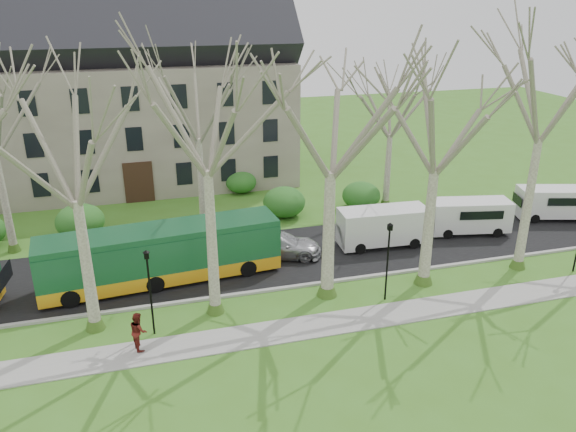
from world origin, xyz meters
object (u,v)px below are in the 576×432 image
object	(u,v)px
van_b	(469,217)
pedestrian_b	(138,331)
van_a	(383,227)
bus_follow	(162,254)
van_c	(555,203)
sedan	(279,245)

from	to	relation	value
van_b	pedestrian_b	xyz separation A→B (m)	(-21.80, -7.71, -0.24)
van_a	bus_follow	bearing A→B (deg)	-172.37
van_b	pedestrian_b	world-z (taller)	van_b
van_a	pedestrian_b	size ratio (longest dim) A/B	3.10
bus_follow	pedestrian_b	distance (m)	6.60
van_a	van_b	world-z (taller)	van_a
bus_follow	van_c	bearing A→B (deg)	-1.31
van_a	van_c	xyz separation A→B (m)	(13.80, 0.90, -0.09)
van_a	van_b	distance (m)	6.43
van_a	pedestrian_b	xyz separation A→B (m)	(-15.38, -7.43, -0.32)
pedestrian_b	sedan	bearing A→B (deg)	-61.44
van_b	van_c	distance (m)	7.40
bus_follow	pedestrian_b	bearing A→B (deg)	-108.84
van_a	van_c	distance (m)	13.83
sedan	van_c	distance (m)	20.61
van_b	pedestrian_b	size ratio (longest dim) A/B	2.89
van_c	bus_follow	bearing A→B (deg)	-160.23
sedan	van_b	world-z (taller)	van_b
van_a	van_c	size ratio (longest dim) A/B	1.07
van_c	pedestrian_b	bearing A→B (deg)	-148.34
van_b	pedestrian_b	distance (m)	23.13
bus_follow	van_c	world-z (taller)	bus_follow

